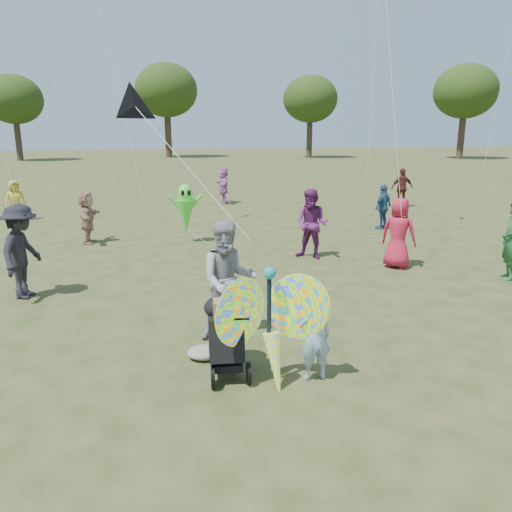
# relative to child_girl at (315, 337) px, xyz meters

# --- Properties ---
(ground) EXTENTS (160.00, 160.00, 0.00)m
(ground) POSITION_rel_child_girl_xyz_m (0.01, 1.05, -0.61)
(ground) COLOR #51592B
(ground) RESTS_ON ground
(child_girl) EXTENTS (0.45, 0.29, 1.22)m
(child_girl) POSITION_rel_child_girl_xyz_m (0.00, 0.00, 0.00)
(child_girl) COLOR #94B0D1
(child_girl) RESTS_ON ground
(adult_man) EXTENTS (0.96, 0.76, 1.92)m
(adult_man) POSITION_rel_child_girl_xyz_m (-0.86, 1.65, 0.35)
(adult_man) COLOR #949499
(adult_man) RESTS_ON ground
(grey_bag) EXTENTS (0.53, 0.44, 0.17)m
(grey_bag) POSITION_rel_child_girl_xyz_m (-1.35, 0.99, -0.53)
(grey_bag) COLOR gray
(grey_bag) RESTS_ON ground
(crowd_a) EXTENTS (0.97, 0.98, 1.71)m
(crowd_a) POSITION_rel_child_girl_xyz_m (3.91, 4.85, 0.25)
(crowd_a) COLOR #B61D38
(crowd_a) RESTS_ON ground
(crowd_b) EXTENTS (1.01, 1.37, 1.89)m
(crowd_b) POSITION_rel_child_girl_xyz_m (-4.46, 4.57, 0.33)
(crowd_b) COLOR black
(crowd_b) RESTS_ON ground
(crowd_c) EXTENTS (0.94, 0.78, 1.51)m
(crowd_c) POSITION_rel_child_girl_xyz_m (5.87, 9.39, 0.14)
(crowd_c) COLOR #2D517C
(crowd_c) RESTS_ON ground
(crowd_d) EXTENTS (0.67, 1.48, 1.54)m
(crowd_d) POSITION_rel_child_girl_xyz_m (-3.63, 9.45, 0.16)
(crowd_d) COLOR #A48165
(crowd_d) RESTS_ON ground
(crowd_e) EXTENTS (1.11, 1.10, 1.81)m
(crowd_e) POSITION_rel_child_girl_xyz_m (2.17, 6.19, 0.30)
(crowd_e) COLOR #65215E
(crowd_e) RESTS_ON ground
(crowd_f) EXTENTS (0.63, 0.76, 1.77)m
(crowd_f) POSITION_rel_child_girl_xyz_m (5.86, 3.38, 0.28)
(crowd_f) COLOR #235D2E
(crowd_f) RESTS_ON ground
(crowd_g) EXTENTS (0.85, 0.71, 1.48)m
(crowd_g) POSITION_rel_child_girl_xyz_m (-6.51, 14.02, 0.13)
(crowd_g) COLOR gold
(crowd_g) RESTS_ON ground
(crowd_h) EXTENTS (1.00, 0.46, 1.67)m
(crowd_h) POSITION_rel_child_girl_xyz_m (8.97, 13.63, 0.22)
(crowd_h) COLOR #52221B
(crowd_h) RESTS_ON ground
(crowd_j) EXTENTS (0.50, 1.54, 1.66)m
(crowd_j) POSITION_rel_child_girl_xyz_m (1.67, 16.56, 0.22)
(crowd_j) COLOR #BF6DAB
(crowd_j) RESTS_ON ground
(jogging_stroller) EXTENTS (0.57, 1.09, 1.09)m
(jogging_stroller) POSITION_rel_child_girl_xyz_m (-1.13, 0.48, 0.00)
(jogging_stroller) COLOR black
(jogging_stroller) RESTS_ON ground
(butterfly_kite) EXTENTS (1.74, 0.75, 1.81)m
(butterfly_kite) POSITION_rel_child_girl_xyz_m (-0.61, -0.02, 0.21)
(butterfly_kite) COLOR #F72751
(butterfly_kite) RESTS_ON ground
(delta_kite_rig) EXTENTS (2.13, 1.66, 2.53)m
(delta_kite_rig) POSITION_rel_child_girl_xyz_m (-2.13, 3.08, 3.03)
(delta_kite_rig) COLOR black
(delta_kite_rig) RESTS_ON ground
(alien_kite) EXTENTS (1.12, 0.69, 1.74)m
(alien_kite) POSITION_rel_child_girl_xyz_m (-0.80, 8.85, 0.36)
(alien_kite) COLOR #48EB37
(alien_kite) RESTS_ON ground
(tree_line) EXTENTS (91.78, 33.60, 10.79)m
(tree_line) POSITION_rel_child_girl_xyz_m (3.68, 46.04, 6.25)
(tree_line) COLOR #3A2D21
(tree_line) RESTS_ON ground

